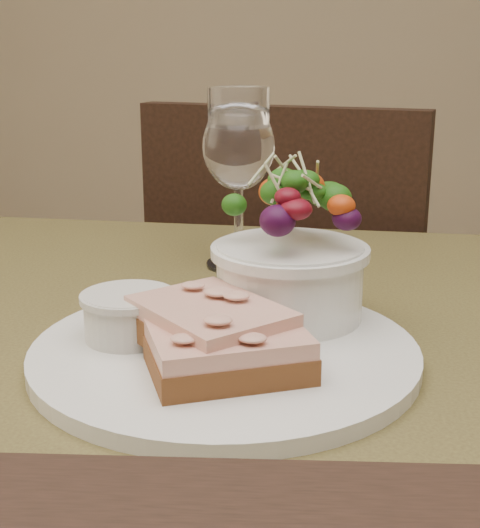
% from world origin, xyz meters
% --- Properties ---
extents(cafe_table, '(0.80, 0.80, 0.75)m').
position_xyz_m(cafe_table, '(0.00, 0.00, 0.65)').
color(cafe_table, '#45391D').
rests_on(cafe_table, ground).
extents(chair_far, '(0.50, 0.50, 0.90)m').
position_xyz_m(chair_far, '(0.02, 0.67, 0.29)').
color(chair_far, black).
rests_on(chair_far, ground).
extents(dinner_plate, '(0.29, 0.29, 0.01)m').
position_xyz_m(dinner_plate, '(0.00, -0.04, 0.76)').
color(dinner_plate, white).
rests_on(dinner_plate, cafe_table).
extents(sandwich_front, '(0.13, 0.12, 0.03)m').
position_xyz_m(sandwich_front, '(0.02, -0.08, 0.78)').
color(sandwich_front, '#482513').
rests_on(sandwich_front, dinner_plate).
extents(sandwich_back, '(0.14, 0.14, 0.03)m').
position_xyz_m(sandwich_back, '(-0.00, -0.06, 0.79)').
color(sandwich_back, '#482513').
rests_on(sandwich_back, dinner_plate).
extents(ramekin, '(0.07, 0.07, 0.04)m').
position_xyz_m(ramekin, '(-0.07, -0.03, 0.78)').
color(ramekin, silver).
rests_on(ramekin, dinner_plate).
extents(salad_bowl, '(0.12, 0.12, 0.13)m').
position_xyz_m(salad_bowl, '(0.05, 0.03, 0.82)').
color(salad_bowl, white).
rests_on(salad_bowl, dinner_plate).
extents(garnish, '(0.05, 0.04, 0.02)m').
position_xyz_m(garnish, '(-0.08, 0.04, 0.77)').
color(garnish, '#123509').
rests_on(garnish, dinner_plate).
extents(wine_glass, '(0.08, 0.08, 0.18)m').
position_xyz_m(wine_glass, '(-0.03, 0.21, 0.87)').
color(wine_glass, white).
rests_on(wine_glass, cafe_table).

